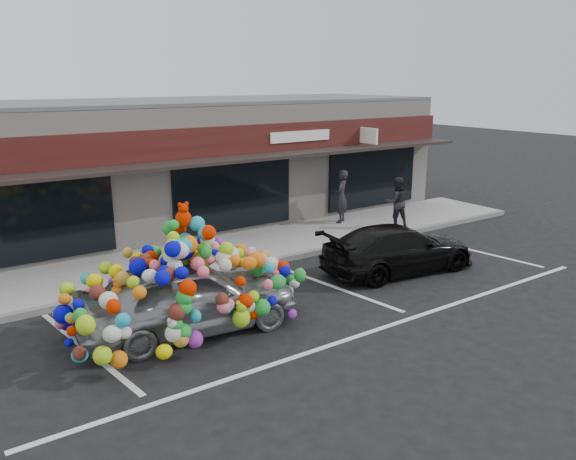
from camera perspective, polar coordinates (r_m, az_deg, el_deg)
ground at (r=12.50m, az=-5.12°, el=-8.57°), size 90.00×90.00×0.00m
shop_building at (r=19.48m, az=-17.70°, el=6.02°), size 24.00×7.20×4.31m
sidewalk at (r=15.86m, az=-12.29°, el=-3.36°), size 26.00×3.00×0.15m
kerb at (r=14.55m, az=-10.01°, el=-4.93°), size 26.00×0.18×0.16m
parking_stripe_left at (r=11.61m, az=-19.77°, el=-11.37°), size 0.73×4.37×0.01m
parking_stripe_mid at (r=14.11m, az=4.45°, el=-5.69°), size 0.73×4.37×0.01m
parking_stripe_right at (r=17.85m, az=18.09°, el=-1.93°), size 0.73×4.37×0.01m
lane_line at (r=11.90m, az=9.08°, el=-9.95°), size 14.00×0.12×0.01m
toy_car at (r=11.54m, az=-10.12°, el=-5.79°), size 3.21×4.93×2.76m
black_sedan at (r=15.23m, az=11.17°, el=-1.87°), size 2.29×4.52×1.26m
pedestrian_a at (r=19.52m, az=5.41°, el=3.42°), size 0.80×0.76×1.84m
pedestrian_b at (r=19.21m, az=10.95°, el=2.80°), size 1.00×0.89×1.70m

